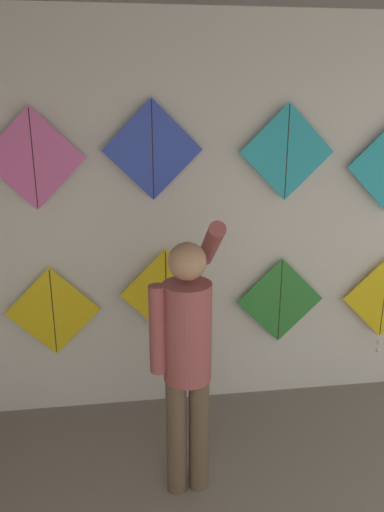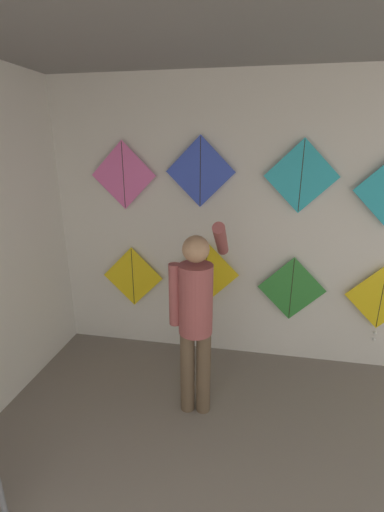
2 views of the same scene
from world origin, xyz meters
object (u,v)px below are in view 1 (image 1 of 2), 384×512
(shopkeeper, at_px, (187,349))
(kite_3, at_px, (384,300))
(kite_0, at_px, (53,312))
(kite_1, at_px, (166,293))
(kite_2, at_px, (280,301))
(kite_4, at_px, (33,159))
(kite_6, at_px, (287,152))
(kite_5, at_px, (153,150))

(shopkeeper, bearing_deg, kite_3, 23.80)
(shopkeeper, xyz_separation_m, kite_0, (-0.84, 0.87, -0.11))
(kite_1, relative_size, kite_2, 1.00)
(kite_2, height_order, kite_3, kite_2)
(kite_3, relative_size, kite_4, 1.21)
(shopkeeper, distance_m, kite_0, 1.21)
(kite_0, xyz_separation_m, kite_6, (1.64, 0.00, 1.08))
(kite_0, xyz_separation_m, kite_5, (0.73, 0.00, 1.11))
(kite_3, distance_m, kite_4, 2.75)
(kite_5, relative_size, kite_6, 1.00)
(kite_0, bearing_deg, kite_1, 0.00)
(kite_0, relative_size, kite_2, 1.00)
(kite_0, xyz_separation_m, kite_3, (2.48, -0.00, -0.05))
(kite_0, xyz_separation_m, kite_4, (-0.04, 0.00, 1.06))
(shopkeeper, relative_size, kite_1, 2.49)
(shopkeeper, height_order, kite_6, kite_6)
(kite_2, xyz_separation_m, kite_4, (-1.69, 0.00, 1.07))
(kite_1, bearing_deg, shopkeeper, -87.23)
(kite_2, bearing_deg, kite_4, 180.00)
(shopkeeper, height_order, kite_4, kite_4)
(kite_5, distance_m, kite_6, 0.91)
(kite_0, bearing_deg, kite_2, 0.00)
(kite_4, height_order, kite_5, kite_5)
(kite_2, bearing_deg, kite_3, -0.03)
(kite_0, height_order, kite_1, kite_1)
(shopkeeper, bearing_deg, kite_5, 93.34)
(kite_2, xyz_separation_m, kite_3, (0.83, -0.00, -0.04))
(kite_1, bearing_deg, kite_5, 180.00)
(kite_1, distance_m, kite_3, 1.68)
(kite_2, relative_size, kite_4, 1.00)
(kite_3, distance_m, kite_5, 2.10)
(kite_2, bearing_deg, shopkeeper, -132.93)
(kite_5, bearing_deg, kite_0, 180.00)
(kite_4, distance_m, kite_5, 0.76)
(shopkeeper, distance_m, kite_3, 1.86)
(kite_4, bearing_deg, kite_0, 0.00)
(kite_2, relative_size, kite_3, 0.83)
(shopkeeper, height_order, kite_1, shopkeeper)
(shopkeeper, bearing_deg, kite_2, 42.89)
(kite_0, height_order, kite_3, kite_0)
(kite_0, relative_size, kite_1, 1.00)
(kite_2, distance_m, kite_5, 1.45)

